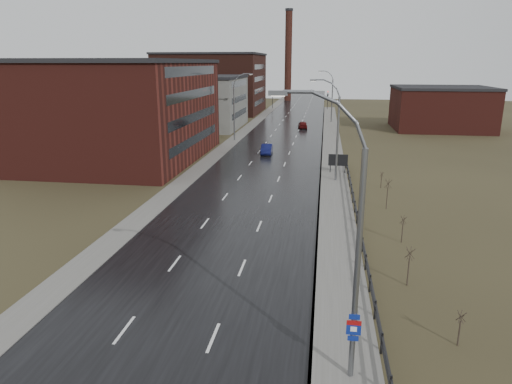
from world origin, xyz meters
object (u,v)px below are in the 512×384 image
(billboard, at_px, (338,161))
(car_far, at_px, (303,125))
(streetlight_main, at_px, (350,247))
(car_near, at_px, (267,149))

(billboard, bearing_deg, car_far, 98.93)
(billboard, bearing_deg, streetlight_main, -90.95)
(billboard, relative_size, car_far, 0.56)
(streetlight_main, relative_size, car_far, 2.75)
(streetlight_main, relative_size, car_near, 2.73)
(streetlight_main, distance_m, car_far, 77.26)
(billboard, distance_m, car_near, 14.99)
(billboard, distance_m, car_far, 39.72)
(billboard, xyz_separation_m, car_near, (-10.05, 11.09, -0.95))
(streetlight_main, height_order, billboard, streetlight_main)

